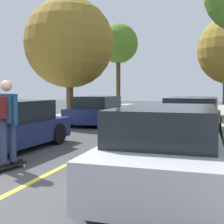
{
  "coord_description": "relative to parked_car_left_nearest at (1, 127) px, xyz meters",
  "views": [
    {
      "loc": [
        3.11,
        -3.86,
        1.67
      ],
      "look_at": [
        -0.2,
        5.75,
        0.92
      ],
      "focal_mm": 48.12,
      "sensor_mm": 36.0,
      "label": 1
    }
  ],
  "objects": [
    {
      "name": "parked_car_left_near",
      "position": [
        -0.0,
        7.07,
        -0.01
      ],
      "size": [
        1.95,
        4.32,
        1.35
      ],
      "color": "navy",
      "rests_on": "ground"
    },
    {
      "name": "street_tree_left_near",
      "position": [
        -1.68,
        15.56,
        4.49
      ],
      "size": [
        3.01,
        3.01,
        6.58
      ],
      "color": "#4C3823",
      "rests_on": "sidewalk_left"
    },
    {
      "name": "parked_car_left_nearest",
      "position": [
        0.0,
        0.0,
        0.0
      ],
      "size": [
        2.03,
        4.52,
        1.37
      ],
      "color": "navy",
      "rests_on": "ground"
    },
    {
      "name": "parked_car_right_near",
      "position": [
        4.67,
        4.56,
        0.01
      ],
      "size": [
        2.09,
        4.26,
        1.4
      ],
      "color": "#38383D",
      "rests_on": "ground"
    },
    {
      "name": "skateboard",
      "position": [
        1.4,
        -1.52,
        -0.58
      ],
      "size": [
        0.39,
        0.87,
        0.1
      ],
      "color": "black",
      "rests_on": "ground"
    },
    {
      "name": "center_line",
      "position": [
        2.33,
        1.22,
        -0.67
      ],
      "size": [
        0.12,
        39.2,
        0.01
      ],
      "primitive_type": "cube",
      "color": "gold",
      "rests_on": "ground"
    },
    {
      "name": "parked_car_right_far",
      "position": [
        4.67,
        10.32,
        -0.03
      ],
      "size": [
        1.88,
        4.69,
        1.3
      ],
      "color": "black",
      "rests_on": "ground"
    },
    {
      "name": "ground",
      "position": [
        2.33,
        -2.78,
        -0.67
      ],
      "size": [
        80.0,
        80.0,
        0.0
      ],
      "primitive_type": "plane",
      "color": "#424244"
    },
    {
      "name": "skateboarder",
      "position": [
        1.39,
        -1.55,
        0.44
      ],
      "size": [
        0.59,
        0.71,
        1.77
      ],
      "color": "black",
      "rests_on": "skateboard"
    },
    {
      "name": "parked_car_right_nearest",
      "position": [
        4.67,
        -1.41,
        0.0
      ],
      "size": [
        1.98,
        4.46,
        1.38
      ],
      "color": "#B7B7BC",
      "rests_on": "ground"
    },
    {
      "name": "street_tree_left_nearest",
      "position": [
        -1.68,
        7.34,
        3.36
      ],
      "size": [
        4.56,
        4.56,
        6.18
      ],
      "color": "brown",
      "rests_on": "sidewalk_left"
    }
  ]
}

